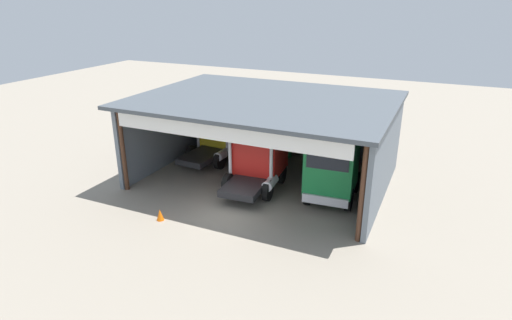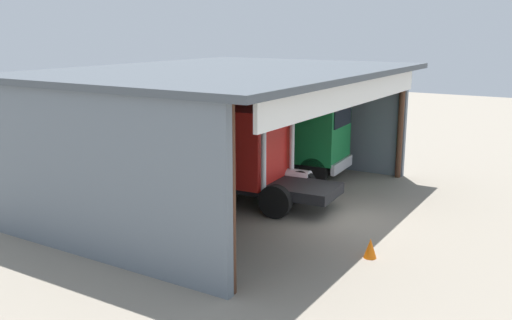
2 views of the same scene
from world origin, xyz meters
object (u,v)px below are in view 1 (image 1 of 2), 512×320
object	(u,v)px
tool_cart	(261,146)
truck_green_left_bay	(332,166)
truck_red_center_right_bay	(258,154)
oil_drum	(288,150)
traffic_cone	(160,215)
truck_yellow_center_bay	(220,131)

from	to	relation	value
tool_cart	truck_green_left_bay	bearing A→B (deg)	-39.48
truck_red_center_right_bay	oil_drum	world-z (taller)	truck_red_center_right_bay
truck_green_left_bay	tool_cart	bearing A→B (deg)	-43.61
oil_drum	tool_cart	xyz separation A→B (m)	(-1.82, -0.15, 0.05)
truck_red_center_right_bay	traffic_cone	distance (m)	6.35
truck_green_left_bay	oil_drum	world-z (taller)	truck_green_left_bay
truck_green_left_bay	tool_cart	size ratio (longest dim) A/B	4.90
truck_yellow_center_bay	truck_red_center_right_bay	world-z (taller)	truck_yellow_center_bay
truck_red_center_right_bay	traffic_cone	world-z (taller)	truck_red_center_right_bay
oil_drum	tool_cart	bearing A→B (deg)	-175.39
oil_drum	truck_red_center_right_bay	bearing A→B (deg)	-88.62
tool_cart	traffic_cone	xyz separation A→B (m)	(-0.65, -10.42, -0.22)
truck_yellow_center_bay	truck_green_left_bay	xyz separation A→B (m)	(8.27, -3.20, 0.12)
truck_red_center_right_bay	tool_cart	distance (m)	5.40
oil_drum	truck_yellow_center_bay	bearing A→B (deg)	-153.14
truck_red_center_right_bay	truck_green_left_bay	xyz separation A→B (m)	(4.20, -0.21, 0.10)
oil_drum	traffic_cone	distance (m)	10.86
oil_drum	traffic_cone	xyz separation A→B (m)	(-2.48, -10.57, -0.17)
truck_green_left_bay	oil_drum	distance (m)	6.93
tool_cart	oil_drum	bearing A→B (deg)	4.61
truck_green_left_bay	traffic_cone	size ratio (longest dim) A/B	8.76
truck_yellow_center_bay	truck_green_left_bay	bearing A→B (deg)	-17.63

